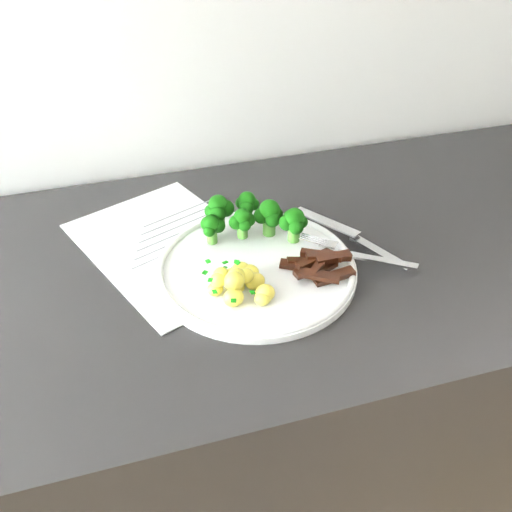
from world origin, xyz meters
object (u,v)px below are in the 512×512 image
Objects in this scene: plate at (256,268)px; fork at (360,254)px; potatoes at (241,281)px; beef_strips at (320,264)px; counter at (222,448)px; recipe_paper at (171,246)px; broccoli at (251,216)px; knife at (364,244)px.

fork reaches higher than plate.
potatoes reaches higher than beef_strips.
beef_strips is at bearing -173.59° from fork.
beef_strips is at bearing -21.26° from plate.
counter is 6.26× the size of recipe_paper.
broccoli is at bearing 143.69° from fork.
recipe_paper is 2.67× the size of fork.
broccoli is 0.13m from beef_strips.
recipe_paper is 2.42× the size of broccoli.
counter is 0.51m from broccoli.
recipe_paper is 1.30× the size of plate.
knife is (0.02, 0.03, -0.01)m from fork.
counter is at bearing 166.49° from fork.
broccoli is 1.67× the size of potatoes.
recipe_paper is 0.30m from knife.
knife is at bearing 13.97° from potatoes.
potatoes is (-0.05, -0.12, -0.02)m from broccoli.
knife is (0.09, 0.04, -0.01)m from beef_strips.
knife reaches higher than plate.
potatoes is 0.66× the size of fork.
knife is (0.16, -0.07, -0.04)m from broccoli.
beef_strips reaches higher than plate.
plate is 0.09m from broccoli.
counter is 0.46m from plate.
broccoli is 1.51× the size of beef_strips.
plate is at bearing -100.82° from broccoli.
broccoli reaches higher than knife.
potatoes reaches higher than recipe_paper.
beef_strips is (0.09, -0.03, 0.01)m from plate.
broccoli is at bearing 79.18° from plate.
plate is 0.16m from fork.
counter is at bearing 157.33° from plate.
knife reaches higher than recipe_paper.
recipe_paper is 0.24m from beef_strips.
potatoes is at bearing -127.76° from plate.
knife is (0.21, 0.05, -0.02)m from potatoes.
recipe_paper is 4.02× the size of potatoes.
broccoli is (0.12, -0.02, 0.05)m from recipe_paper.
beef_strips is 0.73× the size of fork.
knife is at bearing -22.98° from broccoli.
potatoes reaches higher than plate.
beef_strips is at bearing -34.18° from recipe_paper.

